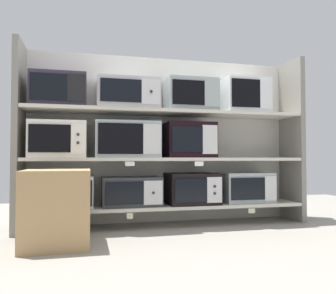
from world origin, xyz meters
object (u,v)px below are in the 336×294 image
object	(u,v)px
microwave_7	(59,91)
shipping_carton	(57,208)
microwave_6	(188,140)
microwave_1	(131,191)
microwave_5	(127,140)
microwave_4	(59,140)
microwave_8	(127,95)
microwave_10	(243,97)
microwave_0	(62,192)
microwave_9	(190,96)
microwave_3	(246,187)
microwave_2	(192,188)

from	to	relation	value
microwave_7	shipping_carton	world-z (taller)	microwave_7
microwave_6	microwave_7	distance (m)	1.26
microwave_1	microwave_5	bearing A→B (deg)	-179.69
microwave_4	microwave_6	bearing A→B (deg)	0.01
microwave_8	microwave_4	bearing A→B (deg)	-179.99
microwave_5	microwave_10	size ratio (longest dim) A/B	1.30
microwave_0	microwave_8	bearing A→B (deg)	0.03
microwave_4	shipping_carton	bearing A→B (deg)	-86.41
microwave_8	microwave_9	bearing A→B (deg)	0.00
microwave_7	microwave_3	bearing A→B (deg)	0.01
microwave_4	microwave_6	world-z (taller)	microwave_6
microwave_2	microwave_3	size ratio (longest dim) A/B	0.96
microwave_4	microwave_10	distance (m)	1.82
microwave_1	microwave_7	size ratio (longest dim) A/B	1.13
microwave_1	microwave_2	bearing A→B (deg)	0.00
microwave_3	shipping_carton	xyz separation A→B (m)	(-1.75, -0.55, -0.07)
microwave_1	shipping_carton	world-z (taller)	shipping_carton
microwave_5	microwave_10	xyz separation A→B (m)	(1.16, 0.00, 0.45)
microwave_1	microwave_8	world-z (taller)	microwave_8
microwave_0	microwave_2	world-z (taller)	microwave_2
microwave_0	microwave_8	xyz separation A→B (m)	(0.57, 0.00, 0.88)
microwave_7	microwave_10	xyz separation A→B (m)	(1.76, -0.00, 0.02)
microwave_0	microwave_8	world-z (taller)	microwave_8
microwave_5	microwave_9	distance (m)	0.75
microwave_0	microwave_2	size ratio (longest dim) A/B	1.13
microwave_3	microwave_9	distance (m)	1.06
microwave_9	microwave_1	bearing A→B (deg)	-179.99
microwave_2	microwave_3	world-z (taller)	same
microwave_0	shipping_carton	xyz separation A→B (m)	(0.00, -0.55, -0.06)
microwave_5	microwave_8	world-z (taller)	microwave_8
microwave_10	microwave_4	bearing A→B (deg)	179.99
microwave_0	microwave_7	xyz separation A→B (m)	(-0.03, 0.00, 0.89)
microwave_2	microwave_0	bearing A→B (deg)	-179.99
microwave_2	microwave_8	size ratio (longest dim) A/B	0.86
microwave_2	microwave_6	distance (m)	0.46
microwave_5	microwave_9	size ratio (longest dim) A/B	1.21
microwave_9	microwave_5	bearing A→B (deg)	-179.97
microwave_4	microwave_7	distance (m)	0.43
microwave_3	microwave_5	distance (m)	1.27
microwave_3	microwave_4	xyz separation A→B (m)	(-1.78, -0.00, 0.45)
microwave_3	microwave_9	size ratio (longest dim) A/B	1.03
microwave_8	microwave_10	world-z (taller)	microwave_10
microwave_0	microwave_10	xyz separation A→B (m)	(1.73, 0.00, 0.91)
microwave_2	microwave_1	bearing A→B (deg)	-180.00
microwave_4	microwave_8	size ratio (longest dim) A/B	0.86
microwave_2	microwave_7	distance (m)	1.51
microwave_5	microwave_6	bearing A→B (deg)	0.04
microwave_7	microwave_8	distance (m)	0.60
microwave_0	microwave_9	bearing A→B (deg)	0.02
microwave_3	microwave_10	world-z (taller)	microwave_10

